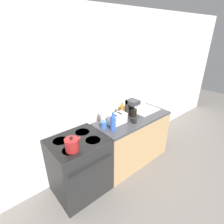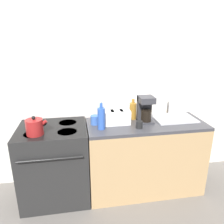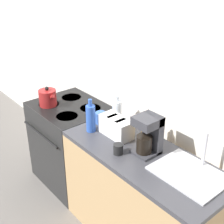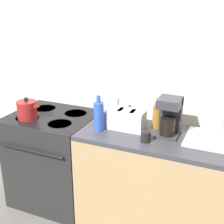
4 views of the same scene
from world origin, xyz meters
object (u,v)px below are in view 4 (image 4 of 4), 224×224
stove (55,157)px  bottle_amber (157,115)px  coffee_maker (169,116)px  bottle_clear (115,108)px  cup_blue (100,117)px  kettle (27,110)px  bottle_blue (99,116)px  cup_black (146,137)px  toaster (126,119)px

stove → bottle_amber: bottle_amber is taller
coffee_maker → bottle_amber: size_ratio=1.22×
bottle_amber → bottle_clear: (-0.39, 0.02, 0.00)m
stove → coffee_maker: (1.09, 0.02, 0.60)m
cup_blue → stove: bearing=-177.0°
kettle → cup_blue: bearing=15.8°
bottle_blue → cup_black: 0.43m
stove → bottle_clear: (0.57, 0.15, 0.55)m
cup_blue → toaster: bearing=-7.5°
toaster → cup_blue: (-0.25, 0.03, -0.03)m
kettle → bottle_clear: bottle_clear is taller
bottle_amber → bottle_blue: (-0.42, -0.25, 0.02)m
bottle_clear → cup_blue: 0.16m
toaster → bottle_clear: 0.23m
bottle_clear → cup_blue: size_ratio=2.50×
cup_black → cup_blue: size_ratio=0.79×
kettle → bottle_clear: 0.78m
coffee_maker → bottle_amber: bearing=139.5°
toaster → cup_blue: bearing=172.5°
bottle_amber → bottle_clear: bearing=176.6°
cup_blue → bottle_blue: bearing=-69.0°
toaster → bottle_amber: size_ratio=1.19×
coffee_maker → bottle_amber: coffee_maker is taller
toaster → bottle_amber: (0.22, 0.13, 0.02)m
stove → bottle_amber: 1.11m
bottle_blue → cup_black: (0.41, -0.05, -0.08)m
stove → cup_blue: cup_blue is taller
kettle → bottle_amber: bearing=13.9°
kettle → toaster: kettle is taller
kettle → bottle_amber: size_ratio=0.87×
bottle_clear → cup_black: bottle_clear is taller
kettle → bottle_blue: (0.69, 0.03, 0.04)m
toaster → cup_black: size_ratio=3.66×
toaster → coffee_maker: (0.35, 0.02, 0.08)m
kettle → cup_blue: 0.66m
kettle → bottle_blue: size_ratio=0.74×
coffee_maker → bottle_clear: (-0.52, 0.13, -0.05)m
bottle_amber → bottle_blue: bearing=-149.4°
stove → cup_blue: bearing=3.0°
coffee_maker → cup_blue: coffee_maker is taller
stove → bottle_blue: (0.54, -0.13, 0.56)m
toaster → bottle_blue: bottle_blue is taller
bottle_blue → bottle_amber: bearing=30.6°
bottle_blue → cup_black: bottle_blue is taller
bottle_blue → cup_blue: (-0.06, 0.15, -0.07)m
bottle_amber → bottle_clear: size_ratio=0.97×
bottle_amber → bottle_clear: bottle_clear is taller
bottle_amber → cup_blue: bearing=-168.6°
bottle_amber → cup_blue: size_ratio=2.42×
stove → cup_black: bearing=-10.3°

